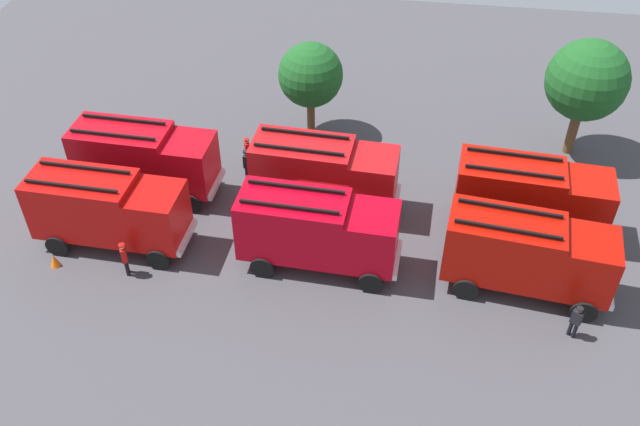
{
  "coord_description": "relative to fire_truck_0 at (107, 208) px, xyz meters",
  "views": [
    {
      "loc": [
        3.68,
        -24.36,
        22.44
      ],
      "look_at": [
        0.0,
        0.0,
        1.4
      ],
      "focal_mm": 38.79,
      "sensor_mm": 36.0,
      "label": 1
    }
  ],
  "objects": [
    {
      "name": "firefighter_1",
      "position": [
        4.83,
        6.96,
        -1.17
      ],
      "size": [
        0.4,
        0.48,
        1.75
      ],
      "rotation": [
        0.0,
        0.0,
        0.45
      ],
      "color": "black",
      "rests_on": "ground"
    },
    {
      "name": "ground_plane",
      "position": [
        9.51,
        1.99,
        -2.15
      ],
      "size": [
        56.04,
        56.04,
        0.0
      ],
      "primitive_type": "plane",
      "color": "#423F44"
    },
    {
      "name": "fire_truck_2",
      "position": [
        18.74,
        -0.12,
        0.0
      ],
      "size": [
        7.43,
        3.42,
        3.88
      ],
      "rotation": [
        0.0,
        0.0,
        -0.11
      ],
      "color": "#A90C04",
      "rests_on": "ground"
    },
    {
      "name": "fire_truck_1",
      "position": [
        9.67,
        0.02,
        0.0
      ],
      "size": [
        7.3,
        3.01,
        3.88
      ],
      "rotation": [
        0.0,
        0.0,
        -0.04
      ],
      "color": "#B80314",
      "rests_on": "ground"
    },
    {
      "name": "firefighter_2",
      "position": [
        6.29,
        6.99,
        -1.16
      ],
      "size": [
        0.44,
        0.48,
        1.77
      ],
      "rotation": [
        0.0,
        0.0,
        0.6
      ],
      "color": "black",
      "rests_on": "ground"
    },
    {
      "name": "fire_truck_4",
      "position": [
        9.36,
        4.18,
        0.0
      ],
      "size": [
        7.31,
        3.05,
        3.88
      ],
      "rotation": [
        0.0,
        0.0,
        -0.05
      ],
      "color": "red",
      "rests_on": "ground"
    },
    {
      "name": "fire_truck_3",
      "position": [
        0.3,
        4.06,
        0.0
      ],
      "size": [
        7.28,
        2.96,
        3.88
      ],
      "rotation": [
        0.0,
        0.0,
        -0.03
      ],
      "color": "#BA0914",
      "rests_on": "ground"
    },
    {
      "name": "firefighter_3",
      "position": [
        1.3,
        -1.86,
        -1.15
      ],
      "size": [
        0.39,
        0.48,
        1.79
      ],
      "rotation": [
        0.0,
        0.0,
        0.4
      ],
      "color": "black",
      "rests_on": "ground"
    },
    {
      "name": "traffic_cone_0",
      "position": [
        -2.18,
        -1.88,
        -1.84
      ],
      "size": [
        0.44,
        0.44,
        0.63
      ],
      "primitive_type": "cone",
      "color": "#F2600C",
      "rests_on": "ground"
    },
    {
      "name": "firefighter_0",
      "position": [
        20.7,
        -2.57,
        -1.21
      ],
      "size": [
        0.48,
        0.44,
        1.69
      ],
      "rotation": [
        0.0,
        0.0,
        4.09
      ],
      "color": "black",
      "rests_on": "ground"
    },
    {
      "name": "tree_0",
      "position": [
        7.68,
        10.67,
        1.57
      ],
      "size": [
        3.57,
        3.57,
        5.53
      ],
      "color": "brown",
      "rests_on": "ground"
    },
    {
      "name": "fire_truck_0",
      "position": [
        0.0,
        0.0,
        0.0
      ],
      "size": [
        7.28,
        2.96,
        3.88
      ],
      "rotation": [
        0.0,
        0.0,
        -0.04
      ],
      "color": "#BB0B09",
      "rests_on": "ground"
    },
    {
      "name": "tree_1",
      "position": [
        22.14,
        10.96,
        2.3
      ],
      "size": [
        4.27,
        4.27,
        6.62
      ],
      "color": "brown",
      "rests_on": "ground"
    },
    {
      "name": "firefighter_4",
      "position": [
        5.06,
        5.79,
        -1.12
      ],
      "size": [
        0.3,
        0.43,
        1.82
      ],
      "rotation": [
        0.0,
        0.0,
        3.08
      ],
      "color": "black",
      "rests_on": "ground"
    },
    {
      "name": "fire_truck_5",
      "position": [
        19.19,
        3.9,
        0.0
      ],
      "size": [
        7.36,
        3.18,
        3.88
      ],
      "rotation": [
        0.0,
        0.0,
        -0.07
      ],
      "color": "#B70E06",
      "rests_on": "ground"
    }
  ]
}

